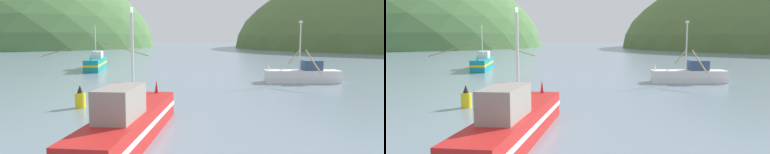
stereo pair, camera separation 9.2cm
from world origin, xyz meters
The scene contains 4 objects.
fishing_boat_white centered at (7.67, 27.47, 0.72)m, with size 7.12×10.08×5.83m.
fishing_boat_teal centered at (-16.83, 38.78, 0.88)m, with size 13.61×10.05×5.86m.
fishing_boat_red centered at (-3.71, 7.11, 0.81)m, with size 2.09×10.32×5.47m.
channel_buoy centered at (-8.59, 13.72, 0.57)m, with size 0.62×0.62×1.40m.
Camera 2 is at (0.11, -6.60, 4.24)m, focal length 32.79 mm.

